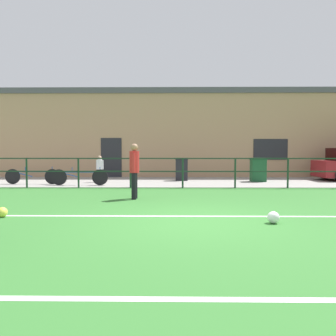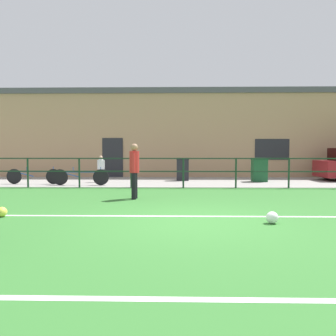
% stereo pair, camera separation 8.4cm
% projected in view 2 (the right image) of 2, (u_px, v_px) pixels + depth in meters
% --- Properties ---
extents(ground, '(60.00, 44.00, 0.04)m').
position_uv_depth(ground, '(191.00, 222.00, 6.68)').
color(ground, '#33702D').
extents(field_line_touchline, '(36.00, 0.11, 0.00)m').
position_uv_depth(field_line_touchline, '(189.00, 216.00, 7.17)').
color(field_line_touchline, white).
rests_on(field_line_touchline, ground).
extents(field_line_hash, '(36.00, 0.11, 0.00)m').
position_uv_depth(field_line_hash, '(208.00, 300.00, 3.15)').
color(field_line_hash, white).
rests_on(field_line_hash, ground).
extents(pavement_strip, '(48.00, 5.00, 0.02)m').
position_uv_depth(pavement_strip, '(182.00, 182.00, 15.17)').
color(pavement_strip, gray).
rests_on(pavement_strip, ground).
extents(perimeter_fence, '(36.07, 0.07, 1.15)m').
position_uv_depth(perimeter_fence, '(183.00, 168.00, 12.64)').
color(perimeter_fence, '#193823').
rests_on(perimeter_fence, ground).
extents(clubhouse_facade, '(28.00, 2.56, 4.76)m').
position_uv_depth(clubhouse_facade, '(181.00, 134.00, 18.74)').
color(clubhouse_facade, tan).
rests_on(clubhouse_facade, ground).
extents(player_striker, '(0.29, 0.45, 1.63)m').
position_uv_depth(player_striker, '(134.00, 168.00, 9.74)').
color(player_striker, black).
rests_on(player_striker, ground).
extents(soccer_ball_match, '(0.24, 0.24, 0.24)m').
position_uv_depth(soccer_ball_match, '(272.00, 218.00, 6.45)').
color(soccer_ball_match, white).
rests_on(soccer_ball_match, ground).
extents(soccer_ball_spare, '(0.22, 0.22, 0.22)m').
position_uv_depth(soccer_ball_spare, '(2.00, 212.00, 7.10)').
color(soccer_ball_spare, '#E5E04C').
rests_on(soccer_ball_spare, ground).
extents(spectator_child, '(0.32, 0.21, 1.18)m').
position_uv_depth(spectator_child, '(101.00, 167.00, 14.81)').
color(spectator_child, '#232D4C').
rests_on(spectator_child, pavement_strip).
extents(bicycle_parked_0, '(2.33, 0.04, 0.74)m').
position_uv_depth(bicycle_parked_0, '(80.00, 177.00, 13.50)').
color(bicycle_parked_0, black).
rests_on(bicycle_parked_0, pavement_strip).
extents(bicycle_parked_1, '(2.31, 0.04, 0.73)m').
position_uv_depth(bicycle_parked_1, '(34.00, 176.00, 13.99)').
color(bicycle_parked_1, black).
rests_on(bicycle_parked_1, pavement_strip).
extents(trash_bin_0, '(0.59, 0.50, 1.06)m').
position_uv_depth(trash_bin_0, '(183.00, 169.00, 15.65)').
color(trash_bin_0, black).
rests_on(trash_bin_0, pavement_strip).
extents(trash_bin_1, '(0.68, 0.58, 1.08)m').
position_uv_depth(trash_bin_1, '(259.00, 170.00, 15.05)').
color(trash_bin_1, '#194C28').
rests_on(trash_bin_1, pavement_strip).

